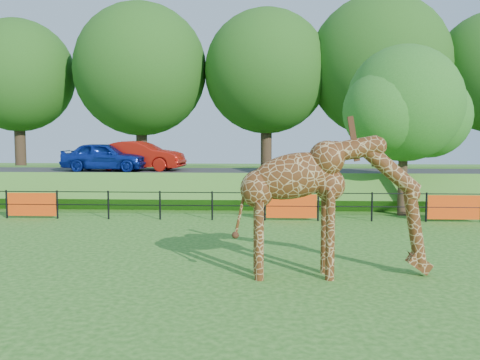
{
  "coord_description": "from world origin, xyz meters",
  "views": [
    {
      "loc": [
        2.1,
        -12.01,
        3.32
      ],
      "look_at": [
        1.33,
        2.75,
        2.0
      ],
      "focal_mm": 40.0,
      "sensor_mm": 36.0,
      "label": 1
    }
  ],
  "objects": [
    {
      "name": "giraffe",
      "position": [
        3.62,
        0.18,
        1.63
      ],
      "size": [
        4.63,
        1.21,
        3.27
      ],
      "primitive_type": null,
      "rotation": [
        0.0,
        0.0,
        0.08
      ],
      "color": "#522A11",
      "rests_on": "ground"
    },
    {
      "name": "road",
      "position": [
        0.0,
        14.0,
        1.36
      ],
      "size": [
        40.0,
        5.0,
        0.12
      ],
      "primitive_type": "cube",
      "color": "#2F2F32",
      "rests_on": "embankment"
    },
    {
      "name": "visitor",
      "position": [
        3.79,
        9.97,
        0.81
      ],
      "size": [
        0.63,
        0.44,
        1.63
      ],
      "primitive_type": "imported",
      "rotation": [
        0.0,
        0.0,
        3.05
      ],
      "color": "black",
      "rests_on": "ground"
    },
    {
      "name": "ground",
      "position": [
        0.0,
        0.0,
        0.0
      ],
      "size": [
        90.0,
        90.0,
        0.0
      ],
      "primitive_type": "plane",
      "color": "#215C17",
      "rests_on": "ground"
    },
    {
      "name": "bg_tree_line",
      "position": [
        1.89,
        22.0,
        7.19
      ],
      "size": [
        37.3,
        8.8,
        11.82
      ],
      "color": "#372918",
      "rests_on": "ground"
    },
    {
      "name": "car_blue",
      "position": [
        -5.92,
        13.92,
        2.13
      ],
      "size": [
        4.28,
        1.93,
        1.43
      ],
      "primitive_type": "imported",
      "rotation": [
        0.0,
        0.0,
        1.51
      ],
      "color": "#1431A6",
      "rests_on": "road"
    },
    {
      "name": "tree_east",
      "position": [
        7.6,
        9.63,
        4.28
      ],
      "size": [
        5.4,
        4.71,
        6.76
      ],
      "color": "#372918",
      "rests_on": "ground"
    },
    {
      "name": "car_red",
      "position": [
        -4.33,
        14.55,
        2.15
      ],
      "size": [
        4.59,
        2.1,
        1.46
      ],
      "primitive_type": "imported",
      "rotation": [
        0.0,
        0.0,
        1.44
      ],
      "color": "red",
      "rests_on": "road"
    },
    {
      "name": "perimeter_fence",
      "position": [
        0.0,
        8.0,
        0.55
      ],
      "size": [
        28.07,
        0.1,
        1.1
      ],
      "primitive_type": null,
      "color": "black",
      "rests_on": "ground"
    },
    {
      "name": "embankment",
      "position": [
        0.0,
        15.5,
        0.65
      ],
      "size": [
        40.0,
        9.0,
        1.3
      ],
      "primitive_type": "cube",
      "color": "#215C17",
      "rests_on": "ground"
    }
  ]
}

